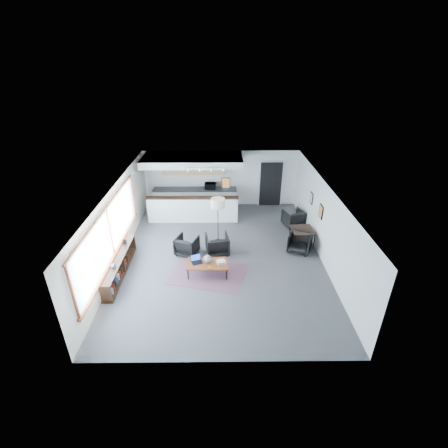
{
  "coord_description": "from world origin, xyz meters",
  "views": [
    {
      "loc": [
        -0.0,
        -9.72,
        6.41
      ],
      "look_at": [
        0.1,
        0.4,
        1.08
      ],
      "focal_mm": 26.0,
      "sensor_mm": 36.0,
      "label": 1
    }
  ],
  "objects_px": {
    "ceramic_pot": "(208,259)",
    "armchair_right": "(217,244)",
    "dining_table": "(302,231)",
    "laptop": "(196,260)",
    "dining_chair_near": "(300,243)",
    "armchair_left": "(187,245)",
    "dining_chair_far": "(293,219)",
    "book_stack": "(221,262)",
    "floor_lamp": "(218,205)",
    "coffee_table": "(208,264)",
    "microwave": "(210,185)"
  },
  "relations": [
    {
      "from": "dining_chair_far",
      "to": "microwave",
      "type": "bearing_deg",
      "value": -46.57
    },
    {
      "from": "laptop",
      "to": "floor_lamp",
      "type": "bearing_deg",
      "value": 48.8
    },
    {
      "from": "book_stack",
      "to": "floor_lamp",
      "type": "bearing_deg",
      "value": 93.31
    },
    {
      "from": "ceramic_pot",
      "to": "armchair_right",
      "type": "relative_size",
      "value": 0.33
    },
    {
      "from": "laptop",
      "to": "floor_lamp",
      "type": "height_order",
      "value": "floor_lamp"
    },
    {
      "from": "book_stack",
      "to": "floor_lamp",
      "type": "relative_size",
      "value": 0.2
    },
    {
      "from": "microwave",
      "to": "ceramic_pot",
      "type": "bearing_deg",
      "value": -87.26
    },
    {
      "from": "coffee_table",
      "to": "dining_table",
      "type": "relative_size",
      "value": 1.55
    },
    {
      "from": "book_stack",
      "to": "dining_chair_far",
      "type": "distance_m",
      "value": 4.48
    },
    {
      "from": "laptop",
      "to": "ceramic_pot",
      "type": "height_order",
      "value": "ceramic_pot"
    },
    {
      "from": "book_stack",
      "to": "dining_table",
      "type": "distance_m",
      "value": 3.49
    },
    {
      "from": "coffee_table",
      "to": "microwave",
      "type": "relative_size",
      "value": 2.7
    },
    {
      "from": "ceramic_pot",
      "to": "dining_chair_near",
      "type": "bearing_deg",
      "value": 21.94
    },
    {
      "from": "floor_lamp",
      "to": "microwave",
      "type": "relative_size",
      "value": 3.6
    },
    {
      "from": "laptop",
      "to": "dining_table",
      "type": "relative_size",
      "value": 0.48
    },
    {
      "from": "dining_chair_near",
      "to": "dining_chair_far",
      "type": "relative_size",
      "value": 1.01
    },
    {
      "from": "armchair_left",
      "to": "dining_chair_near",
      "type": "bearing_deg",
      "value": -158.02
    },
    {
      "from": "ceramic_pot",
      "to": "dining_chair_far",
      "type": "relative_size",
      "value": 0.4
    },
    {
      "from": "armchair_left",
      "to": "dining_chair_far",
      "type": "relative_size",
      "value": 1.12
    },
    {
      "from": "coffee_table",
      "to": "floor_lamp",
      "type": "distance_m",
      "value": 2.4
    },
    {
      "from": "armchair_left",
      "to": "dining_chair_far",
      "type": "xyz_separation_m",
      "value": [
        4.23,
        2.08,
        -0.04
      ]
    },
    {
      "from": "floor_lamp",
      "to": "armchair_right",
      "type": "bearing_deg",
      "value": -91.47
    },
    {
      "from": "floor_lamp",
      "to": "dining_chair_near",
      "type": "distance_m",
      "value": 3.28
    },
    {
      "from": "book_stack",
      "to": "floor_lamp",
      "type": "xyz_separation_m",
      "value": [
        -0.12,
        2.07,
        1.07
      ]
    },
    {
      "from": "dining_chair_far",
      "to": "laptop",
      "type": "bearing_deg",
      "value": 22.29
    },
    {
      "from": "microwave",
      "to": "dining_table",
      "type": "bearing_deg",
      "value": -42.38
    },
    {
      "from": "dining_chair_near",
      "to": "dining_table",
      "type": "bearing_deg",
      "value": 93.5
    },
    {
      "from": "laptop",
      "to": "armchair_left",
      "type": "xyz_separation_m",
      "value": [
        -0.42,
        1.17,
        -0.13
      ]
    },
    {
      "from": "floor_lamp",
      "to": "dining_chair_near",
      "type": "xyz_separation_m",
      "value": [
        2.96,
        -0.71,
        -1.21
      ]
    },
    {
      "from": "armchair_left",
      "to": "book_stack",
      "type": "bearing_deg",
      "value": 155.06
    },
    {
      "from": "dining_chair_near",
      "to": "dining_chair_far",
      "type": "distance_m",
      "value": 1.97
    },
    {
      "from": "floor_lamp",
      "to": "microwave",
      "type": "xyz_separation_m",
      "value": [
        -0.37,
        3.14,
        -0.45
      ]
    },
    {
      "from": "dining_table",
      "to": "dining_chair_near",
      "type": "relative_size",
      "value": 1.28
    },
    {
      "from": "ceramic_pot",
      "to": "armchair_right",
      "type": "bearing_deg",
      "value": 76.19
    },
    {
      "from": "coffee_table",
      "to": "laptop",
      "type": "xyz_separation_m",
      "value": [
        -0.37,
        0.08,
        0.1
      ]
    },
    {
      "from": "dining_chair_near",
      "to": "microwave",
      "type": "xyz_separation_m",
      "value": [
        -3.34,
        3.85,
        0.76
      ]
    },
    {
      "from": "dining_chair_near",
      "to": "microwave",
      "type": "distance_m",
      "value": 5.15
    },
    {
      "from": "laptop",
      "to": "armchair_left",
      "type": "relative_size",
      "value": 0.56
    },
    {
      "from": "coffee_table",
      "to": "armchair_left",
      "type": "xyz_separation_m",
      "value": [
        -0.79,
        1.25,
        -0.03
      ]
    },
    {
      "from": "armchair_right",
      "to": "floor_lamp",
      "type": "height_order",
      "value": "floor_lamp"
    },
    {
      "from": "armchair_right",
      "to": "dining_table",
      "type": "bearing_deg",
      "value": -179.9
    },
    {
      "from": "armchair_left",
      "to": "dining_table",
      "type": "xyz_separation_m",
      "value": [
        4.23,
        0.53,
        0.25
      ]
    },
    {
      "from": "floor_lamp",
      "to": "dining_table",
      "type": "distance_m",
      "value": 3.27
    },
    {
      "from": "floor_lamp",
      "to": "ceramic_pot",
      "type": "bearing_deg",
      "value": -98.95
    },
    {
      "from": "coffee_table",
      "to": "dining_chair_near",
      "type": "distance_m",
      "value": 3.56
    },
    {
      "from": "book_stack",
      "to": "armchair_right",
      "type": "bearing_deg",
      "value": 96.41
    },
    {
      "from": "laptop",
      "to": "microwave",
      "type": "bearing_deg",
      "value": 64.3
    },
    {
      "from": "book_stack",
      "to": "armchair_right",
      "type": "height_order",
      "value": "armchair_right"
    },
    {
      "from": "armchair_right",
      "to": "laptop",
      "type": "bearing_deg",
      "value": 51.21
    },
    {
      "from": "ceramic_pot",
      "to": "book_stack",
      "type": "distance_m",
      "value": 0.45
    }
  ]
}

